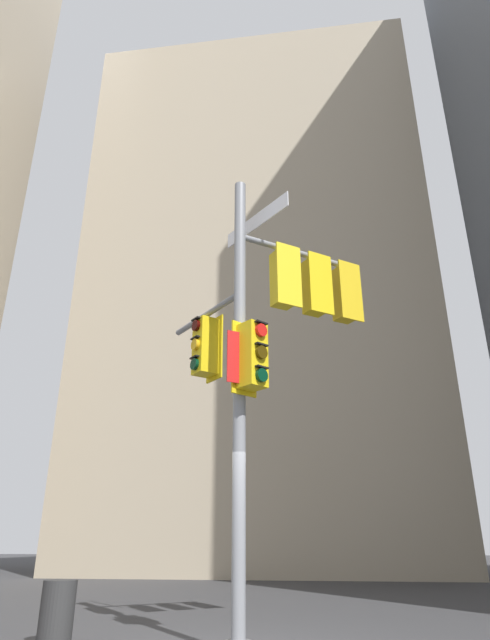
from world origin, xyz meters
TOP-DOWN VIEW (x-y plane):
  - building_mid_block at (-1.74, 22.90)m, footprint 17.18×17.18m
  - signal_pole_assembly at (0.43, 0.47)m, footprint 3.52×2.04m
  - trash_bin at (-2.58, 0.23)m, footprint 0.47×0.47m

SIDE VIEW (x-z plane):
  - trash_bin at x=-2.58m, z-range 0.00..0.82m
  - signal_pole_assembly at x=0.43m, z-range 0.99..8.14m
  - building_mid_block at x=-1.74m, z-range 0.00..28.29m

